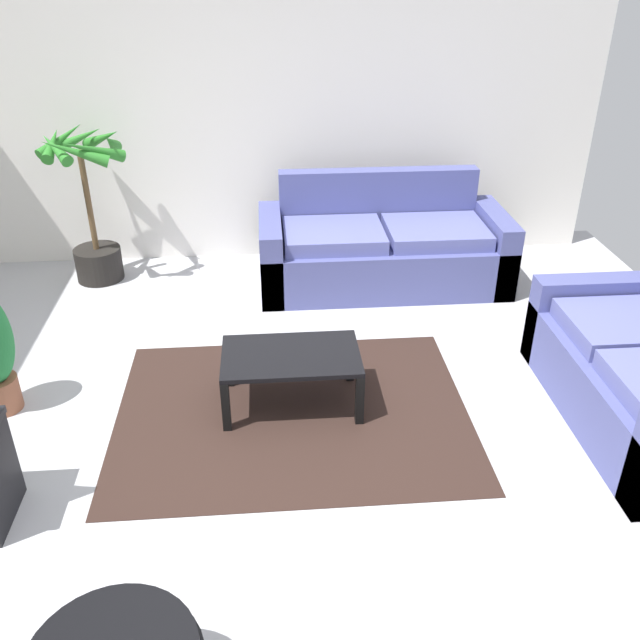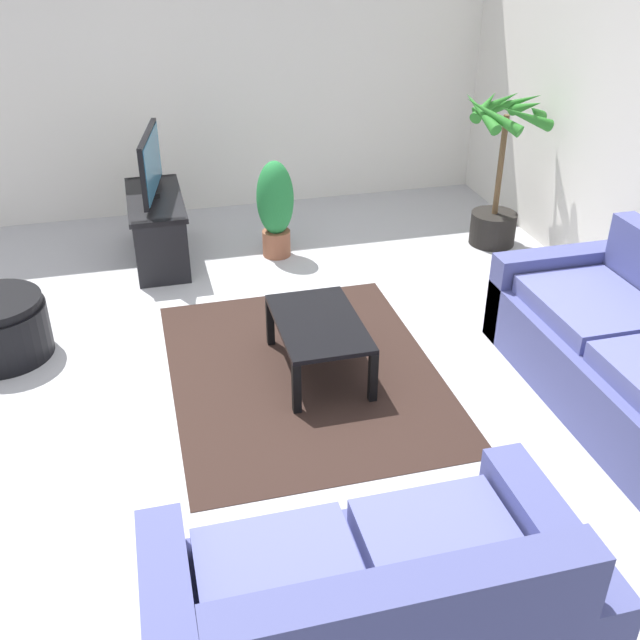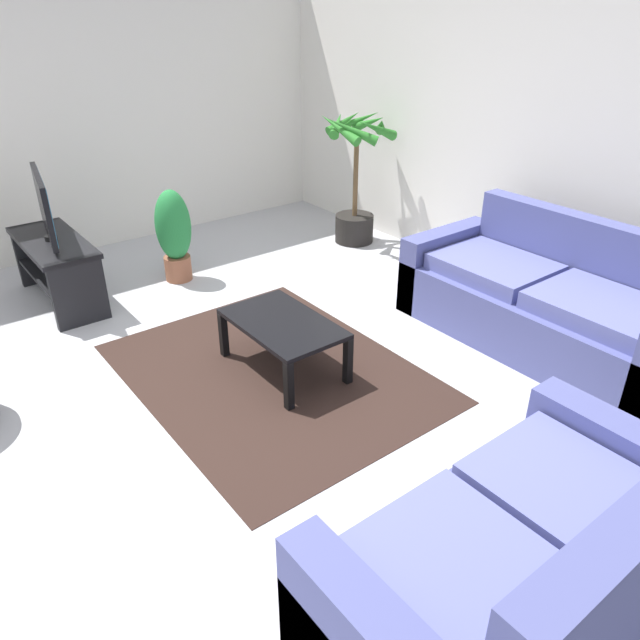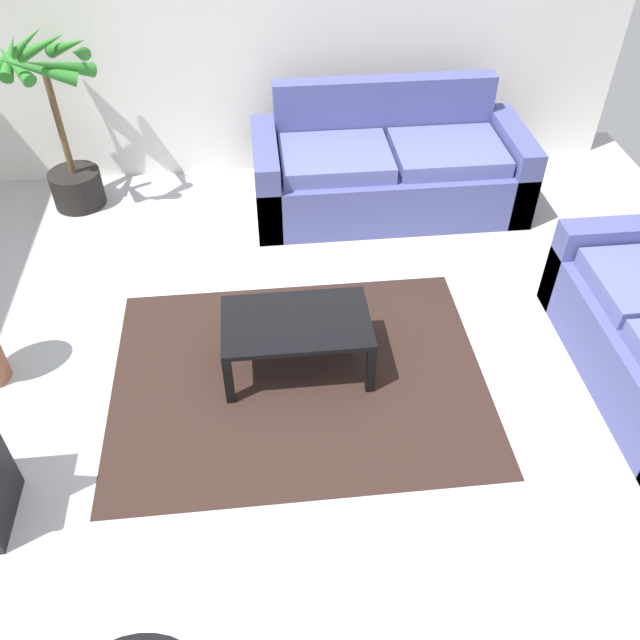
% 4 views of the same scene
% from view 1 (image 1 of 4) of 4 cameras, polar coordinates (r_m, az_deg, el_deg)
% --- Properties ---
extents(ground_plane, '(6.60, 6.60, 0.00)m').
position_cam_1_polar(ground_plane, '(3.96, -3.80, -11.72)').
color(ground_plane, '#B2B2B7').
extents(wall_back, '(6.00, 0.06, 2.70)m').
position_cam_1_polar(wall_back, '(6.13, -4.95, 17.36)').
color(wall_back, silver).
rests_on(wall_back, ground).
extents(couch_main, '(2.08, 0.90, 0.90)m').
position_cam_1_polar(couch_main, '(5.84, 5.27, 5.94)').
color(couch_main, '#4C518C').
rests_on(couch_main, ground).
extents(coffee_table, '(0.86, 0.53, 0.37)m').
position_cam_1_polar(coffee_table, '(4.21, -2.46, -3.48)').
color(coffee_table, black).
rests_on(coffee_table, ground).
extents(area_rug, '(2.20, 1.70, 0.01)m').
position_cam_1_polar(area_rug, '(4.31, -2.31, -7.74)').
color(area_rug, black).
rests_on(area_rug, ground).
extents(potted_palm, '(0.76, 0.77, 1.33)m').
position_cam_1_polar(potted_palm, '(6.07, -18.75, 8.56)').
color(potted_palm, black).
rests_on(potted_palm, ground).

